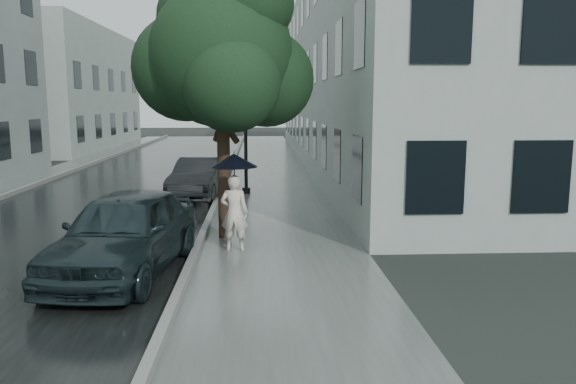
{
  "coord_description": "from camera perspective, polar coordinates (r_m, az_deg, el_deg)",
  "views": [
    {
      "loc": [
        -0.27,
        -9.58,
        3.11
      ],
      "look_at": [
        0.32,
        1.66,
        1.3
      ],
      "focal_mm": 35.0,
      "sensor_mm": 36.0,
      "label": 1
    }
  ],
  "objects": [
    {
      "name": "sidewalk",
      "position": [
        21.81,
        -1.62,
        0.94
      ],
      "size": [
        3.5,
        60.0,
        0.01
      ],
      "primitive_type": "cube",
      "color": "slate",
      "rests_on": "ground"
    },
    {
      "name": "asphalt_road",
      "position": [
        22.33,
        -15.42,
        0.8
      ],
      "size": [
        6.85,
        60.0,
        0.0
      ],
      "primitive_type": "cube",
      "color": "black",
      "rests_on": "ground"
    },
    {
      "name": "street_tree",
      "position": [
        12.94,
        -6.71,
        13.77
      ],
      "size": [
        4.16,
        3.78,
        6.2
      ],
      "color": "#332619",
      "rests_on": "ground"
    },
    {
      "name": "lamp_post",
      "position": [
        19.14,
        -4.82,
        8.25
      ],
      "size": [
        0.84,
        0.37,
        4.92
      ],
      "rotation": [
        0.0,
        0.0,
        -0.14
      ],
      "color": "black",
      "rests_on": "ground"
    },
    {
      "name": "building_near",
      "position": [
        29.68,
        8.31,
        11.72
      ],
      "size": [
        7.02,
        36.0,
        9.0
      ],
      "color": "#94A19C",
      "rests_on": "ground"
    },
    {
      "name": "building_far_b",
      "position": [
        41.83,
        -22.18,
        9.69
      ],
      "size": [
        7.02,
        18.0,
        8.0
      ],
      "color": "#94A19C",
      "rests_on": "ground"
    },
    {
      "name": "pedestrian",
      "position": [
        11.82,
        -5.47,
        -2.11
      ],
      "size": [
        0.64,
        0.47,
        1.61
      ],
      "primitive_type": "imported",
      "rotation": [
        0.0,
        0.0,
        2.99
      ],
      "color": "beige",
      "rests_on": "sidewalk"
    },
    {
      "name": "umbrella",
      "position": [
        11.66,
        -5.49,
        3.22
      ],
      "size": [
        1.01,
        1.01,
        1.17
      ],
      "rotation": [
        0.0,
        0.0,
        -0.01
      ],
      "color": "black",
      "rests_on": "ground"
    },
    {
      "name": "sidewalk_far",
      "position": [
        23.68,
        -25.93,
        0.67
      ],
      "size": [
        1.7,
        60.0,
        0.01
      ],
      "primitive_type": "cube",
      "color": "#4C5451",
      "rests_on": "ground"
    },
    {
      "name": "kerb_near",
      "position": [
        21.84,
        -6.42,
        1.09
      ],
      "size": [
        0.15,
        60.0,
        0.15
      ],
      "primitive_type": "cube",
      "color": "slate",
      "rests_on": "ground"
    },
    {
      "name": "car_near",
      "position": [
        10.64,
        -16.23,
        -3.95
      ],
      "size": [
        2.42,
        4.7,
        1.53
      ],
      "primitive_type": "imported",
      "rotation": [
        0.0,
        0.0,
        -0.14
      ],
      "color": "black",
      "rests_on": "ground"
    },
    {
      "name": "car_far",
      "position": [
        18.57,
        -8.96,
        1.43
      ],
      "size": [
        1.83,
        4.09,
        1.3
      ],
      "primitive_type": "imported",
      "rotation": [
        0.0,
        0.0,
        -0.12
      ],
      "color": "#25272B",
      "rests_on": "ground"
    },
    {
      "name": "kerb_far",
      "position": [
        23.33,
        -23.85,
        0.87
      ],
      "size": [
        0.15,
        60.0,
        0.15
      ],
      "primitive_type": "cube",
      "color": "slate",
      "rests_on": "ground"
    },
    {
      "name": "ground",
      "position": [
        10.08,
        -1.35,
        -8.85
      ],
      "size": [
        120.0,
        120.0,
        0.0
      ],
      "primitive_type": "plane",
      "color": "black",
      "rests_on": "ground"
    }
  ]
}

